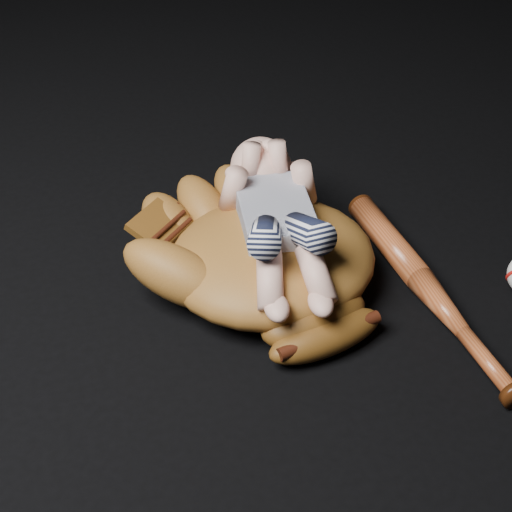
% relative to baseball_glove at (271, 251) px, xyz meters
% --- Properties ---
extents(baseball_glove, '(0.50, 0.55, 0.15)m').
position_rel_baseball_glove_xyz_m(baseball_glove, '(0.00, 0.00, 0.00)').
color(baseball_glove, brown).
rests_on(baseball_glove, ground).
extents(newborn_baby, '(0.25, 0.42, 0.16)m').
position_rel_baseball_glove_xyz_m(newborn_baby, '(0.01, 0.00, 0.06)').
color(newborn_baby, '#E1A691').
rests_on(newborn_baby, baseball_glove).
extents(baseball_bat, '(0.05, 0.50, 0.05)m').
position_rel_baseball_glove_xyz_m(baseball_bat, '(0.23, -0.11, -0.05)').
color(baseball_bat, '#94401C').
rests_on(baseball_bat, ground).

